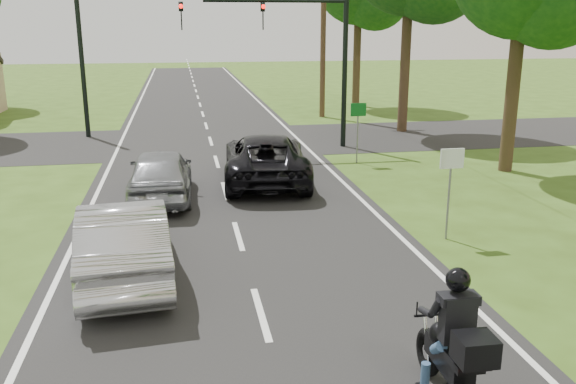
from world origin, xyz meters
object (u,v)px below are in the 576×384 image
object	(u,v)px
sign_green	(358,118)
dark_suv	(266,158)
silver_suv	(161,174)
sign_white	(451,172)
motorcycle_rider	(455,356)
traffic_signal	(298,41)
silver_sedan	(123,240)
utility_pole_far	(323,17)

from	to	relation	value
sign_green	dark_suv	bearing A→B (deg)	-149.97
silver_suv	sign_green	bearing A→B (deg)	-151.23
dark_suv	sign_white	xyz separation A→B (m)	(3.35, -5.95, 0.84)
motorcycle_rider	traffic_signal	bearing A→B (deg)	87.01
sign_green	sign_white	bearing A→B (deg)	-91.43
motorcycle_rider	dark_suv	xyz separation A→B (m)	(-0.72, 11.99, -0.01)
silver_suv	motorcycle_rider	bearing A→B (deg)	111.61
silver_sedan	dark_suv	bearing A→B (deg)	-123.81
traffic_signal	utility_pole_far	distance (m)	8.55
silver_sedan	utility_pole_far	size ratio (longest dim) A/B	0.46
motorcycle_rider	traffic_signal	distance (m)	17.43
dark_suv	sign_green	xyz separation A→B (m)	(3.55, 2.05, 0.84)
traffic_signal	sign_white	xyz separation A→B (m)	(1.36, -11.02, -2.54)
silver_suv	sign_white	distance (m)	7.98
dark_suv	motorcycle_rider	bearing A→B (deg)	98.81
silver_suv	traffic_signal	xyz separation A→B (m)	(5.16, 6.50, 3.40)
silver_suv	sign_white	xyz separation A→B (m)	(6.52, -4.52, 0.86)
traffic_signal	motorcycle_rider	bearing A→B (deg)	-94.26
dark_suv	silver_suv	size ratio (longest dim) A/B	1.26
dark_suv	traffic_signal	bearing A→B (deg)	-106.07
utility_pole_far	sign_green	distance (m)	11.63
silver_sedan	sign_green	bearing A→B (deg)	-134.51
silver_sedan	traffic_signal	bearing A→B (deg)	-120.90
motorcycle_rider	silver_suv	size ratio (longest dim) A/B	0.53
sign_green	silver_sedan	bearing A→B (deg)	-129.23
dark_suv	utility_pole_far	xyz separation A→B (m)	(4.85, 13.07, 4.33)
silver_sedan	sign_green	world-z (taller)	sign_green
traffic_signal	sign_white	size ratio (longest dim) A/B	3.00
motorcycle_rider	utility_pole_far	xyz separation A→B (m)	(4.13, 25.06, 4.32)
silver_sedan	traffic_signal	world-z (taller)	traffic_signal
silver_sedan	utility_pole_far	xyz separation A→B (m)	(8.59, 19.95, 4.31)
utility_pole_far	traffic_signal	bearing A→B (deg)	-109.68
silver_sedan	traffic_signal	distance (m)	13.67
utility_pole_far	sign_white	world-z (taller)	utility_pole_far
utility_pole_far	sign_white	size ratio (longest dim) A/B	4.71
silver_suv	utility_pole_far	xyz separation A→B (m)	(8.02, 14.50, 4.35)
traffic_signal	sign_white	bearing A→B (deg)	-82.95
sign_white	sign_green	distance (m)	8.00
dark_suv	silver_sedan	xyz separation A→B (m)	(-3.74, -6.88, 0.01)
dark_suv	silver_sedan	distance (m)	7.83
motorcycle_rider	silver_sedan	size ratio (longest dim) A/B	0.49
sign_white	motorcycle_rider	bearing A→B (deg)	-113.55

